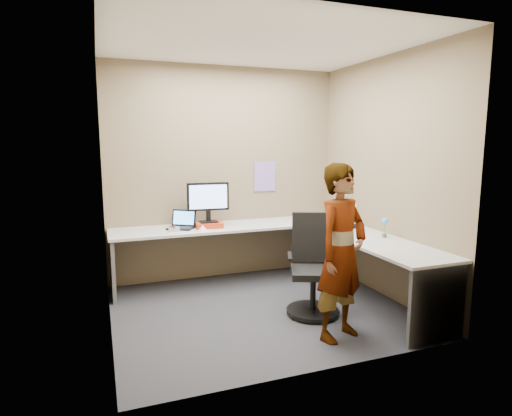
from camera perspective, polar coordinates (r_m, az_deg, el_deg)
name	(u,v)px	position (r m, az deg, el deg)	size (l,w,h in m)	color
ground	(261,309)	(4.65, 0.63, -13.38)	(3.00, 3.00, 0.00)	#2A2B30
wall_back	(225,174)	(5.55, -4.15, 4.61)	(3.00, 3.00, 0.00)	brown
wall_right	(385,178)	(5.06, 16.78, 3.84)	(2.70, 2.70, 0.00)	brown
wall_left	(104,188)	(4.04, -19.65, 2.53)	(2.70, 2.70, 0.00)	brown
ceiling	(261,43)	(4.41, 0.69, 21.18)	(3.00, 3.00, 0.00)	white
desk	(284,244)	(4.97, 3.77, -4.79)	(2.98, 2.58, 0.73)	#BBBBBB
paper_ream	(209,225)	(5.20, -6.29, -2.25)	(0.32, 0.23, 0.06)	#B42E12
monitor	(208,199)	(5.17, -6.40, 1.21)	(0.51, 0.16, 0.48)	black
laptop	(182,224)	(5.21, -9.82, -2.06)	(0.38, 0.37, 0.21)	black
trackball_mouse	(174,229)	(5.04, -10.88, -2.79)	(0.12, 0.08, 0.07)	#B7B7BC
origami	(203,228)	(5.06, -7.14, -2.61)	(0.10, 0.10, 0.06)	white
stapler	(355,226)	(5.25, 13.13, -2.38)	(0.15, 0.04, 0.06)	black
flower	(385,224)	(4.83, 16.81, -2.11)	(0.07, 0.07, 0.22)	brown
calendar_purple	(265,176)	(5.72, 1.20, 4.25)	(0.30, 0.01, 0.40)	#846BB7
calendar_white	(341,180)	(5.80, 11.31, 3.65)	(0.01, 0.28, 0.38)	white
sticky_note_a	(355,206)	(5.54, 13.11, 0.23)	(0.01, 0.07, 0.07)	#F2E059
sticky_note_b	(353,216)	(5.60, 12.78, -1.02)	(0.01, 0.07, 0.07)	pink
sticky_note_c	(358,219)	(5.51, 13.45, -1.42)	(0.01, 0.07, 0.07)	pink
sticky_note_d	(349,207)	(5.67, 12.27, 0.14)	(0.01, 0.07, 0.07)	#F2E059
office_chair	(313,274)	(4.48, 7.58, -8.69)	(0.59, 0.59, 1.01)	black
person	(342,252)	(3.87, 11.33, -5.83)	(0.57, 0.38, 1.58)	#999399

